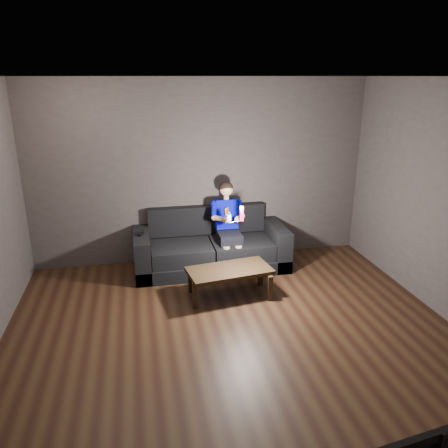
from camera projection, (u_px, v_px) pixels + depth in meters
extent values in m
plane|color=black|center=(239.00, 348.00, 4.56)|extent=(5.00, 5.00, 0.00)
cube|color=#3D3534|center=(201.00, 172.00, 6.45)|extent=(5.00, 0.04, 2.70)
cube|color=#3D3534|center=(383.00, 421.00, 1.81)|extent=(5.00, 0.04, 2.70)
cube|color=silver|center=(243.00, 76.00, 3.69)|extent=(5.00, 5.00, 0.02)
cube|color=black|center=(211.00, 261.00, 6.48)|extent=(2.21, 0.95, 0.19)
cube|color=black|center=(182.00, 253.00, 6.23)|extent=(0.86, 0.67, 0.23)
cube|color=black|center=(242.00, 248.00, 6.40)|extent=(0.86, 0.67, 0.23)
cube|color=black|center=(206.00, 219.00, 6.64)|extent=(1.77, 0.22, 0.43)
cube|color=black|center=(142.00, 253.00, 6.23)|extent=(0.22, 0.95, 0.60)
cube|color=black|center=(275.00, 243.00, 6.60)|extent=(0.22, 0.95, 0.60)
cube|color=black|center=(229.00, 237.00, 6.28)|extent=(0.32, 0.41, 0.15)
cube|color=#050A86|center=(226.00, 214.00, 6.39)|extent=(0.32, 0.23, 0.45)
cube|color=yellow|center=(228.00, 211.00, 6.28)|extent=(0.10, 0.10, 0.11)
cube|color=#BE2137|center=(228.00, 211.00, 6.28)|extent=(0.06, 0.06, 0.07)
cylinder|color=#D6AF7F|center=(226.00, 197.00, 6.31)|extent=(0.08, 0.08, 0.06)
sphere|color=#D6AF7F|center=(226.00, 189.00, 6.27)|extent=(0.19, 0.19, 0.19)
ellipsoid|color=black|center=(226.00, 188.00, 6.27)|extent=(0.20, 0.20, 0.17)
cylinder|color=#050A86|center=(214.00, 211.00, 6.26)|extent=(0.09, 0.24, 0.21)
cylinder|color=#050A86|center=(241.00, 209.00, 6.34)|extent=(0.09, 0.24, 0.21)
cylinder|color=#D6AF7F|center=(220.00, 217.00, 6.13)|extent=(0.15, 0.25, 0.11)
cylinder|color=#D6AF7F|center=(240.00, 216.00, 6.18)|extent=(0.15, 0.25, 0.11)
sphere|color=#D6AF7F|center=(226.00, 220.00, 6.05)|extent=(0.09, 0.09, 0.09)
sphere|color=#D6AF7F|center=(238.00, 219.00, 6.08)|extent=(0.09, 0.09, 0.09)
cylinder|color=#D6AF7F|center=(226.00, 259.00, 6.14)|extent=(0.10, 0.10, 0.37)
cylinder|color=#D6AF7F|center=(238.00, 258.00, 6.18)|extent=(0.10, 0.10, 0.37)
cube|color=#EF1443|center=(242.00, 213.00, 5.82)|extent=(0.06, 0.08, 0.21)
cube|color=maroon|center=(242.00, 210.00, 5.78)|extent=(0.03, 0.01, 0.03)
cylinder|color=silver|center=(242.00, 215.00, 5.80)|extent=(0.02, 0.01, 0.02)
ellipsoid|color=silver|center=(229.00, 217.00, 5.80)|extent=(0.06, 0.09, 0.16)
cylinder|color=black|center=(230.00, 214.00, 5.75)|extent=(0.03, 0.01, 0.03)
cube|color=black|center=(141.00, 234.00, 6.08)|extent=(0.08, 0.15, 0.03)
cube|color=black|center=(141.00, 232.00, 6.12)|extent=(0.02, 0.02, 0.00)
cube|color=black|center=(229.00, 271.00, 5.54)|extent=(1.12, 0.68, 0.05)
cube|color=black|center=(195.00, 295.00, 5.32)|extent=(0.06, 0.06, 0.33)
cube|color=black|center=(270.00, 288.00, 5.50)|extent=(0.06, 0.06, 0.33)
cube|color=black|center=(190.00, 280.00, 5.71)|extent=(0.06, 0.06, 0.33)
cube|color=black|center=(261.00, 274.00, 5.89)|extent=(0.06, 0.06, 0.33)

